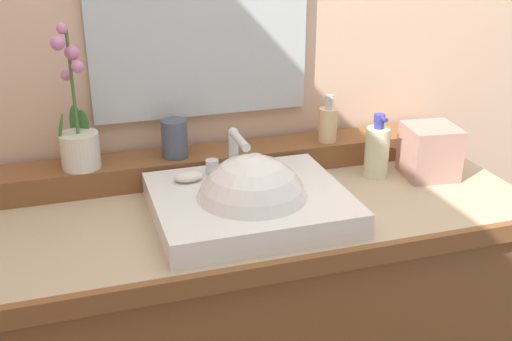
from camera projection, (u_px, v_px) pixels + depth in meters
The scene contains 10 objects.
wall_back at pixel (218, 27), 1.71m from camera, with size 2.87×0.20×2.45m, color beige.
back_ledge at pixel (238, 159), 1.68m from camera, with size 1.22×0.13×0.07m, color brown.
sink_basin at pixel (251, 209), 1.42m from camera, with size 0.44×0.38×0.29m.
soap_bar at pixel (188, 177), 1.48m from camera, with size 0.07×0.04×0.02m, color silver.
potted_plant at pixel (78, 135), 1.51m from camera, with size 0.10×0.11×0.35m.
soap_dispenser at pixel (328, 123), 1.70m from camera, with size 0.05×0.05×0.13m.
tumbler_cup at pixel (175, 139), 1.59m from camera, with size 0.07×0.07×0.10m, color #424D5C.
lotion_bottle at pixel (377, 151), 1.63m from camera, with size 0.06×0.07×0.17m.
tissue_box at pixel (430, 151), 1.63m from camera, with size 0.13×0.13×0.14m, color tan.
mirror at pixel (200, 10), 1.57m from camera, with size 0.57×0.02×0.55m, color silver.
Camera 1 is at (-0.42, -1.30, 1.52)m, focal length 43.58 mm.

